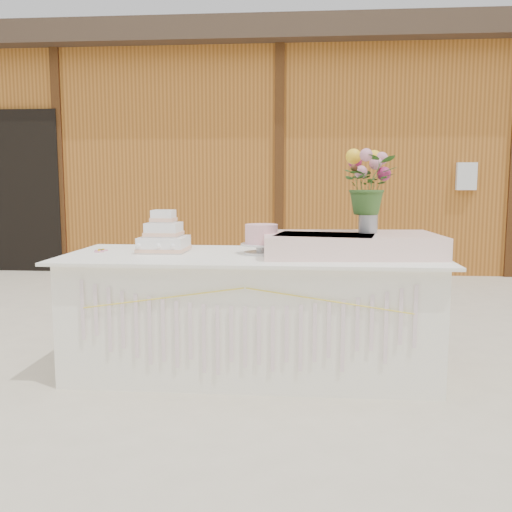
{
  "coord_description": "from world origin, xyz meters",
  "views": [
    {
      "loc": [
        0.33,
        -3.6,
        1.23
      ],
      "look_at": [
        0.0,
        0.3,
        0.72
      ],
      "focal_mm": 40.0,
      "sensor_mm": 36.0,
      "label": 1
    }
  ],
  "objects": [
    {
      "name": "ground",
      "position": [
        0.0,
        0.0,
        0.0
      ],
      "size": [
        80.0,
        80.0,
        0.0
      ],
      "primitive_type": "plane",
      "color": "beige",
      "rests_on": "ground"
    },
    {
      "name": "barn",
      "position": [
        -0.01,
        5.99,
        1.68
      ],
      "size": [
        12.6,
        4.6,
        3.3
      ],
      "color": "#A86523",
      "rests_on": "ground"
    },
    {
      "name": "cake_table",
      "position": [
        0.0,
        -0.0,
        0.39
      ],
      "size": [
        2.4,
        1.0,
        0.77
      ],
      "color": "white",
      "rests_on": "ground"
    },
    {
      "name": "wedding_cake",
      "position": [
        -0.59,
        0.08,
        0.86
      ],
      "size": [
        0.31,
        0.31,
        0.28
      ],
      "rotation": [
        0.0,
        0.0,
        -0.02
      ],
      "color": "white",
      "rests_on": "cake_table"
    },
    {
      "name": "pink_cake_stand",
      "position": [
        0.06,
        0.02,
        0.88
      ],
      "size": [
        0.27,
        0.27,
        0.19
      ],
      "color": "silver",
      "rests_on": "cake_table"
    },
    {
      "name": "satin_runner",
      "position": [
        0.62,
        0.0,
        0.84
      ],
      "size": [
        1.13,
        0.7,
        0.14
      ],
      "primitive_type": "cube",
      "rotation": [
        0.0,
        0.0,
        0.07
      ],
      "color": "beige",
      "rests_on": "cake_table"
    },
    {
      "name": "flower_vase",
      "position": [
        0.74,
        0.08,
        0.99
      ],
      "size": [
        0.12,
        0.12,
        0.17
      ],
      "primitive_type": "cylinder",
      "color": "#A7A6AB",
      "rests_on": "satin_runner"
    },
    {
      "name": "bouquet",
      "position": [
        0.74,
        0.08,
        1.26
      ],
      "size": [
        0.35,
        0.31,
        0.37
      ],
      "primitive_type": "imported",
      "rotation": [
        0.0,
        0.0,
        0.07
      ],
      "color": "#355D25",
      "rests_on": "flower_vase"
    },
    {
      "name": "loose_flowers",
      "position": [
        -1.02,
        0.01,
        0.78
      ],
      "size": [
        0.24,
        0.33,
        0.02
      ],
      "primitive_type": null,
      "rotation": [
        0.0,
        0.0,
        -0.41
      ],
      "color": "pink",
      "rests_on": "cake_table"
    }
  ]
}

